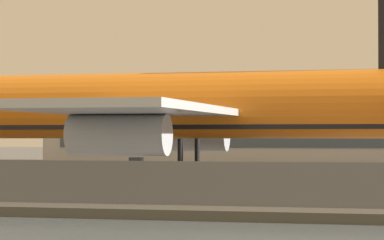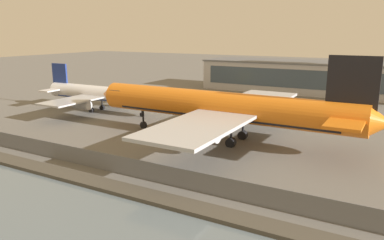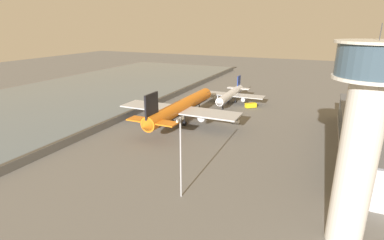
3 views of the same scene
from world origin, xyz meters
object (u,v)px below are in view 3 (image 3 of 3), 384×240
object	(u,v)px
cargo_jet_orange	(181,108)
control_tower	(363,127)
passenger_jet_white	(231,95)
baggage_tug	(235,121)
ops_van	(251,105)
apron_light_mast_apron_west	(181,153)

from	to	relation	value
cargo_jet_orange	control_tower	world-z (taller)	control_tower
passenger_jet_white	baggage_tug	distance (m)	31.61
control_tower	cargo_jet_orange	bearing A→B (deg)	-130.53
passenger_jet_white	ops_van	size ratio (longest dim) A/B	7.24
cargo_jet_orange	ops_van	world-z (taller)	cargo_jet_orange
baggage_tug	control_tower	bearing A→B (deg)	33.19
ops_van	control_tower	world-z (taller)	control_tower
cargo_jet_orange	baggage_tug	bearing A→B (deg)	111.87
ops_van	passenger_jet_white	bearing A→B (deg)	-110.55
apron_light_mast_apron_west	baggage_tug	bearing A→B (deg)	-175.94
baggage_tug	ops_van	bearing A→B (deg)	179.87
baggage_tug	ops_van	distance (m)	25.12
cargo_jet_orange	apron_light_mast_apron_west	distance (m)	53.47
cargo_jet_orange	baggage_tug	size ratio (longest dim) A/B	17.30
ops_van	apron_light_mast_apron_west	xyz separation A→B (m)	(80.76, 3.89, 9.36)
control_tower	passenger_jet_white	bearing A→B (deg)	-150.71
ops_van	baggage_tug	bearing A→B (deg)	-0.13
cargo_jet_orange	passenger_jet_white	distance (m)	38.30
cargo_jet_orange	ops_van	xyz separation A→B (m)	(-33.06, 19.86, -4.91)
passenger_jet_white	ops_van	bearing A→B (deg)	69.45
passenger_jet_white	apron_light_mast_apron_west	size ratio (longest dim) A/B	2.02
control_tower	apron_light_mast_apron_west	world-z (taller)	control_tower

